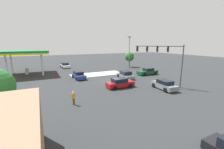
% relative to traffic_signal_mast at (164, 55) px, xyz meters
% --- Properties ---
extents(ground_plane, '(144.82, 144.82, 0.00)m').
position_rel_traffic_signal_mast_xyz_m(ground_plane, '(6.10, -6.10, -5.09)').
color(ground_plane, '#2B2D30').
extents(crosswalk_markings, '(11.66, 4.40, 0.01)m').
position_rel_traffic_signal_mast_xyz_m(crosswalk_markings, '(6.10, -13.88, -5.09)').
color(crosswalk_markings, silver).
rests_on(crosswalk_markings, ground_plane).
extents(traffic_signal_mast, '(5.30, 5.30, 6.67)m').
position_rel_traffic_signal_mast_xyz_m(traffic_signal_mast, '(0.00, 0.00, 0.00)').
color(traffic_signal_mast, '#47474C').
rests_on(traffic_signal_mast, ground_plane).
extents(car_0, '(2.14, 4.24, 1.43)m').
position_rel_traffic_signal_mast_xyz_m(car_0, '(10.95, -11.19, -4.42)').
color(car_0, navy).
rests_on(car_0, ground_plane).
extents(car_1, '(4.81, 2.15, 1.47)m').
position_rel_traffic_signal_mast_xyz_m(car_1, '(-3.87, -8.33, -4.41)').
color(car_1, '#144728').
rests_on(car_1, ground_plane).
extents(car_2, '(4.40, 2.07, 1.48)m').
position_rel_traffic_signal_mast_xyz_m(car_2, '(6.53, -2.32, -4.40)').
color(car_2, maroon).
rests_on(car_2, ground_plane).
extents(car_3, '(2.14, 4.21, 1.48)m').
position_rel_traffic_signal_mast_xyz_m(car_3, '(2.50, -7.36, -4.40)').
color(car_3, gray).
rests_on(car_3, ground_plane).
extents(car_4, '(2.25, 4.84, 1.48)m').
position_rel_traffic_signal_mast_xyz_m(car_4, '(11.20, -26.52, -4.38)').
color(car_4, silver).
rests_on(car_4, ground_plane).
extents(car_5, '(2.21, 4.44, 1.45)m').
position_rel_traffic_signal_mast_xyz_m(car_5, '(0.98, 1.48, -4.41)').
color(car_5, gray).
rests_on(car_5, ground_plane).
extents(gas_station_canopy, '(9.37, 9.37, 5.36)m').
position_rel_traffic_signal_mast_xyz_m(gas_station_canopy, '(20.43, -20.67, -0.25)').
color(gas_station_canopy, yellow).
rests_on(gas_station_canopy, ground_plane).
extents(pedestrian, '(0.40, 0.42, 1.59)m').
position_rel_traffic_signal_mast_xyz_m(pedestrian, '(14.60, 1.46, -4.21)').
color(pedestrian, brown).
rests_on(pedestrian, ground_plane).
extents(street_light_pole_a, '(0.80, 0.36, 8.64)m').
position_rel_traffic_signal_mast_xyz_m(street_light_pole_a, '(-4.33, -16.89, 0.04)').
color(street_light_pole_a, slate).
rests_on(street_light_pole_a, ground_plane).
extents(tree_corner_b, '(2.70, 2.70, 4.39)m').
position_rel_traffic_signal_mast_xyz_m(tree_corner_b, '(-6.27, -19.71, -2.07)').
color(tree_corner_b, brown).
rests_on(tree_corner_b, ground_plane).
extents(fire_hydrant, '(0.22, 0.22, 0.86)m').
position_rel_traffic_signal_mast_xyz_m(fire_hydrant, '(15.09, -15.10, -4.66)').
color(fire_hydrant, red).
rests_on(fire_hydrant, ground_plane).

